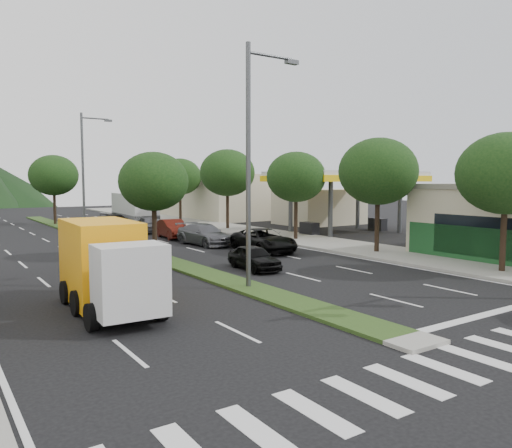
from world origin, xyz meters
TOP-DOWN VIEW (x-y plane):
  - ground at (0.00, 0.00)m, footprint 160.00×160.00m
  - sidewalk_right at (12.50, 25.00)m, footprint 5.00×90.00m
  - median at (0.00, 28.00)m, footprint 1.60×56.00m
  - crosswalk at (0.00, -2.00)m, footprint 19.00×2.20m
  - gas_canopy at (19.00, 22.00)m, footprint 12.20×8.20m
  - bldg_right_far at (19.50, 44.00)m, footprint 10.00×16.00m
  - tree_r_a at (12.00, 4.00)m, footprint 4.60×4.60m
  - tree_r_b at (12.00, 12.00)m, footprint 4.80×4.80m
  - tree_r_c at (12.00, 20.00)m, footprint 4.40×4.40m
  - tree_r_d at (12.00, 30.00)m, footprint 5.00×5.00m
  - tree_r_e at (12.00, 40.00)m, footprint 4.60×4.60m
  - tree_med_near at (0.00, 18.00)m, footprint 4.00×4.00m
  - tree_med_far at (0.00, 44.00)m, footprint 4.80×4.80m
  - streetlight_near at (0.21, 8.00)m, footprint 2.60×0.25m
  - streetlight_mid at (0.21, 33.00)m, footprint 2.60×0.25m
  - suv_maroon at (-3.54, 14.86)m, footprint 2.60×5.09m
  - car_queue_a at (2.67, 11.60)m, footprint 1.72×3.73m
  - car_queue_b at (5.16, 21.60)m, footprint 2.54×5.26m
  - car_queue_c at (5.03, 26.60)m, footprint 1.99×4.57m
  - car_queue_d at (6.73, 16.60)m, footprint 2.74×5.39m
  - car_queue_e at (5.15, 31.60)m, footprint 2.17×4.30m
  - car_queue_f at (3.83, 36.60)m, footprint 1.98×4.65m
  - box_truck at (-5.89, 8.00)m, footprint 2.65×6.30m
  - motorhome at (6.12, 37.99)m, footprint 3.17×8.56m

SIDE VIEW (x-z plane):
  - ground at x=0.00m, z-range 0.00..0.00m
  - crosswalk at x=0.00m, z-range 0.00..0.01m
  - median at x=0.00m, z-range 0.00..0.12m
  - sidewalk_right at x=12.50m, z-range 0.00..0.15m
  - car_queue_a at x=2.67m, z-range 0.00..1.24m
  - car_queue_f at x=3.83m, z-range 0.00..1.34m
  - suv_maroon at x=-3.54m, z-range 0.00..1.38m
  - car_queue_e at x=5.15m, z-range 0.00..1.40m
  - car_queue_d at x=6.73m, z-range 0.00..1.46m
  - car_queue_c at x=5.03m, z-range 0.00..1.46m
  - car_queue_b at x=5.16m, z-range 0.00..1.48m
  - box_truck at x=-5.89m, z-range -0.08..2.98m
  - motorhome at x=6.12m, z-range 0.11..3.33m
  - bldg_right_far at x=19.50m, z-range 0.00..5.20m
  - tree_med_near at x=0.00m, z-range 1.42..7.44m
  - gas_canopy at x=19.00m, z-range 2.02..7.27m
  - tree_r_c at x=12.00m, z-range 1.51..7.99m
  - tree_r_a at x=12.00m, z-range 1.50..8.14m
  - tree_r_e at x=12.00m, z-range 1.54..8.25m
  - tree_med_far at x=0.00m, z-range 1.54..8.47m
  - tree_r_b at x=12.00m, z-range 1.57..8.50m
  - tree_r_d at x=12.00m, z-range 1.60..8.76m
  - streetlight_near at x=0.21m, z-range 0.58..10.58m
  - streetlight_mid at x=0.21m, z-range 0.58..10.58m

